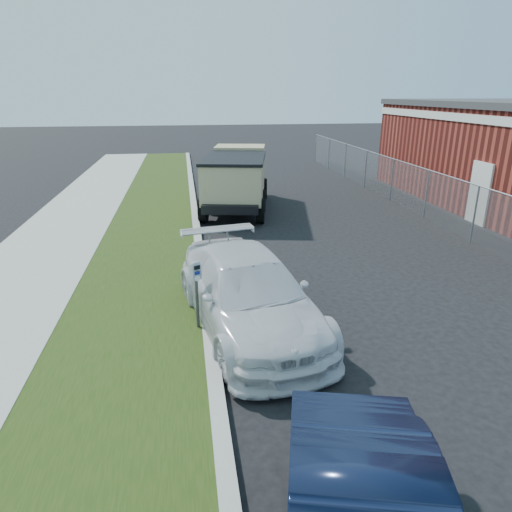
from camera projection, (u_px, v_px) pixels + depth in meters
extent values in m
plane|color=black|center=(326.00, 311.00, 9.97)|extent=(120.00, 120.00, 0.00)
cube|color=gray|center=(203.00, 280.00, 11.42)|extent=(0.25, 50.00, 0.15)
cube|color=#1D360E|center=(137.00, 284.00, 11.19)|extent=(3.00, 50.00, 0.13)
cube|color=gray|center=(11.00, 291.00, 10.77)|extent=(3.00, 50.00, 0.14)
plane|color=slate|center=(426.00, 194.00, 17.04)|extent=(0.00, 30.00, 30.00)
cylinder|color=gray|center=(430.00, 170.00, 16.73)|extent=(0.04, 30.00, 0.04)
cylinder|color=gray|center=(475.00, 214.00, 14.25)|extent=(0.06, 0.06, 1.80)
cylinder|color=gray|center=(426.00, 194.00, 17.04)|extent=(0.06, 0.06, 1.80)
cylinder|color=gray|center=(392.00, 180.00, 19.83)|extent=(0.06, 0.06, 1.80)
cylinder|color=gray|center=(366.00, 169.00, 22.61)|extent=(0.06, 0.06, 1.80)
cylinder|color=gray|center=(345.00, 161.00, 25.40)|extent=(0.06, 0.06, 1.80)
cylinder|color=gray|center=(329.00, 154.00, 28.19)|extent=(0.06, 0.06, 1.80)
cylinder|color=gray|center=(316.00, 148.00, 30.98)|extent=(0.06, 0.06, 1.80)
cube|color=silver|center=(459.00, 117.00, 17.27)|extent=(0.06, 14.00, 0.30)
cube|color=silver|center=(479.00, 193.00, 16.25)|extent=(0.08, 1.10, 2.20)
cylinder|color=#3F4247|center=(197.00, 304.00, 8.87)|extent=(0.08, 0.08, 1.00)
cube|color=gray|center=(196.00, 272.00, 8.64)|extent=(0.21, 0.18, 0.30)
ellipsoid|color=gray|center=(195.00, 264.00, 8.59)|extent=(0.22, 0.19, 0.11)
cube|color=black|center=(197.00, 268.00, 8.55)|extent=(0.11, 0.06, 0.08)
cube|color=navy|center=(197.00, 273.00, 8.59)|extent=(0.10, 0.05, 0.07)
cylinder|color=silver|center=(197.00, 278.00, 8.63)|extent=(0.10, 0.05, 0.11)
cube|color=#3F4247|center=(197.00, 272.00, 8.58)|extent=(0.04, 0.02, 0.05)
imported|color=silver|center=(249.00, 292.00, 9.11)|extent=(2.96, 5.44, 1.50)
cube|color=black|center=(237.00, 193.00, 18.42)|extent=(3.09, 6.06, 0.32)
cube|color=tan|center=(240.00, 167.00, 20.11)|extent=(2.40, 2.01, 1.81)
cube|color=black|center=(240.00, 158.00, 19.99)|extent=(2.43, 2.04, 0.54)
cube|color=tan|center=(235.00, 178.00, 17.49)|extent=(2.88, 4.15, 1.44)
cube|color=black|center=(234.00, 158.00, 17.23)|extent=(2.98, 4.25, 0.11)
cube|color=black|center=(242.00, 181.00, 21.20)|extent=(2.15, 0.56, 0.27)
cylinder|color=black|center=(217.00, 188.00, 20.39)|extent=(0.46, 0.94, 0.90)
cylinder|color=black|center=(264.00, 189.00, 20.31)|extent=(0.46, 0.94, 0.90)
cylinder|color=black|center=(210.00, 200.00, 18.10)|extent=(0.46, 0.94, 0.90)
cylinder|color=black|center=(262.00, 201.00, 18.02)|extent=(0.46, 0.94, 0.90)
cylinder|color=black|center=(203.00, 210.00, 16.58)|extent=(0.46, 0.94, 0.90)
cylinder|color=black|center=(260.00, 211.00, 16.49)|extent=(0.46, 0.94, 0.90)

